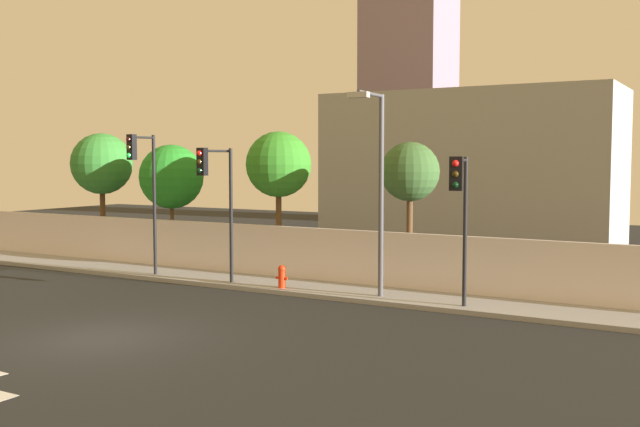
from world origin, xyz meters
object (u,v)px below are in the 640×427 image
Objects in this scene: traffic_light_left at (142,174)px; fire_hydrant at (282,276)px; roadside_tree_rightmost at (410,173)px; roadside_tree_midright at (278,165)px; roadside_tree_leftmost at (102,164)px; traffic_light_right at (460,198)px; roadside_tree_midleft at (172,177)px; traffic_light_center at (215,185)px; street_lamp_curbside at (378,176)px.

traffic_light_left is 6.73× the size of fire_hydrant.
traffic_light_left is at bearing -159.74° from roadside_tree_rightmost.
roadside_tree_midright is 1.09× the size of roadside_tree_rightmost.
roadside_tree_leftmost is at bearing 180.00° from roadside_tree_rightmost.
traffic_light_left is at bearing -137.93° from roadside_tree_midright.
traffic_light_right is 9.12m from roadside_tree_midright.
traffic_light_right is at bearing -15.14° from roadside_tree_midleft.
street_lamp_curbside is at bearing 6.28° from traffic_light_center.
traffic_light_right is 4.80m from roadside_tree_rightmost.
roadside_tree_midright is 5.27m from roadside_tree_rightmost.
roadside_tree_rightmost is (10.45, 0.00, 0.26)m from roadside_tree_midleft.
roadside_tree_leftmost is at bearing 168.16° from traffic_light_right.
street_lamp_curbside reaches higher than roadside_tree_midleft.
roadside_tree_midright is at bearing 86.90° from traffic_light_center.
fire_hydrant is (-3.43, -0.01, -3.27)m from street_lamp_curbside.
roadside_tree_midleft is at bearing 180.00° from roadside_tree_rightmost.
traffic_light_left is 6.40m from roadside_tree_leftmost.
traffic_light_center is at bearing -35.00° from roadside_tree_midleft.
roadside_tree_rightmost is (8.90, 3.28, 0.07)m from traffic_light_left.
roadside_tree_leftmost is (-8.94, 3.50, 0.63)m from traffic_light_center.
roadside_tree_midleft is at bearing 0.00° from roadside_tree_leftmost.
fire_hydrant is (2.21, 0.61, -2.94)m from traffic_light_center.
traffic_light_left is at bearing -177.47° from street_lamp_curbside.
traffic_light_left is at bearing -30.89° from roadside_tree_leftmost.
roadside_tree_rightmost is at bearing 0.00° from roadside_tree_leftmost.
roadside_tree_midright is (3.64, 3.28, 0.31)m from traffic_light_left.
roadside_tree_leftmost reaches higher than traffic_light_right.
street_lamp_curbside reaches higher than traffic_light_center.
traffic_light_left is 0.93× the size of roadside_tree_leftmost.
traffic_light_center is (3.45, -0.22, -0.32)m from traffic_light_left.
traffic_light_left is 3.47m from traffic_light_center.
roadside_tree_midright reaches higher than roadside_tree_rightmost.
roadside_tree_leftmost is at bearing 168.82° from street_lamp_curbside.
roadside_tree_midright is at bearing 0.00° from roadside_tree_leftmost.
traffic_light_right is (8.51, -0.15, -0.20)m from traffic_light_center.
traffic_light_left is 0.94× the size of roadside_tree_midright.
traffic_light_center is 5.69m from street_lamp_curbside.
roadside_tree_rightmost reaches higher than traffic_light_center.
roadside_tree_midright is (5.19, 0.00, 0.50)m from roadside_tree_midleft.
traffic_light_center reaches higher than traffic_light_right.
fire_hydrant is at bearing 173.09° from traffic_light_right.
roadside_tree_leftmost reaches higher than roadside_tree_rightmost.
traffic_light_center reaches higher than fire_hydrant.
roadside_tree_midleft reaches higher than fire_hydrant.
traffic_light_right is 5.66× the size of fire_hydrant.
street_lamp_curbside reaches higher than roadside_tree_leftmost.
roadside_tree_leftmost is 3.97m from roadside_tree_midleft.
street_lamp_curbside is 14.86m from roadside_tree_leftmost.
roadside_tree_midleft is at bearing 164.86° from traffic_light_right.
roadside_tree_midright reaches higher than roadside_tree_midleft.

